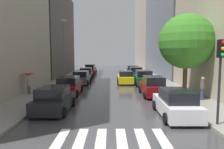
{
  "coord_description": "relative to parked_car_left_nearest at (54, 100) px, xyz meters",
  "views": [
    {
      "loc": [
        -0.02,
        -7.01,
        3.73
      ],
      "look_at": [
        0.13,
        19.56,
        1.11
      ],
      "focal_mm": 33.11,
      "sensor_mm": 36.0,
      "label": 1
    }
  ],
  "objects": [
    {
      "name": "parked_car_left_nearest",
      "position": [
        0.0,
        0.0,
        0.0
      ],
      "size": [
        2.23,
        4.16,
        1.65
      ],
      "rotation": [
        0.0,
        0.0,
        1.55
      ],
      "color": "black",
      "rests_on": "ground"
    },
    {
      "name": "parked_car_right_second",
      "position": [
        7.48,
        5.11,
        0.05
      ],
      "size": [
        2.08,
        4.36,
        1.76
      ],
      "rotation": [
        0.0,
        0.0,
        1.58
      ],
      "color": "maroon",
      "rests_on": "ground"
    },
    {
      "name": "parked_car_right_fifth",
      "position": [
        7.55,
        23.92,
        0.02
      ],
      "size": [
        2.17,
        4.57,
        1.7
      ],
      "rotation": [
        0.0,
        0.0,
        1.57
      ],
      "color": "black",
      "rests_on": "ground"
    },
    {
      "name": "parked_car_left_fourth",
      "position": [
        -0.24,
        19.33,
        -0.02
      ],
      "size": [
        2.25,
        4.49,
        1.6
      ],
      "rotation": [
        0.0,
        0.0,
        1.6
      ],
      "color": "maroon",
      "rests_on": "ground"
    },
    {
      "name": "sidewalk_left",
      "position": [
        -2.78,
        17.81,
        -0.7
      ],
      "size": [
        3.0,
        72.0,
        0.15
      ],
      "primitive_type": "cube",
      "color": "gray",
      "rests_on": "ground"
    },
    {
      "name": "building_right_mid",
      "position": [
        14.72,
        23.97,
        7.79
      ],
      "size": [
        6.0,
        20.23,
        17.13
      ],
      "primitive_type": "cube",
      "color": "slate",
      "rests_on": "ground"
    },
    {
      "name": "crosswalk_stripes",
      "position": [
        3.72,
        -4.31,
        -0.77
      ],
      "size": [
        4.95,
        2.2,
        0.01
      ],
      "color": "silver",
      "rests_on": "ground"
    },
    {
      "name": "taxi_midroad",
      "position": [
        5.55,
        13.0,
        -0.01
      ],
      "size": [
        2.1,
        4.37,
        1.81
      ],
      "rotation": [
        0.0,
        0.0,
        1.56
      ],
      "color": "yellow",
      "rests_on": "ground"
    },
    {
      "name": "building_right_far",
      "position": [
        14.72,
        45.32,
        10.4
      ],
      "size": [
        6.0,
        21.69,
        22.35
      ],
      "primitive_type": "cube",
      "color": "#9E9384",
      "rests_on": "ground"
    },
    {
      "name": "parked_car_right_fourth",
      "position": [
        7.44,
        17.71,
        0.07
      ],
      "size": [
        2.31,
        4.33,
        1.82
      ],
      "rotation": [
        0.0,
        0.0,
        1.53
      ],
      "color": "navy",
      "rests_on": "ground"
    },
    {
      "name": "parked_car_left_third",
      "position": [
        -0.0,
        12.61,
        -0.0
      ],
      "size": [
        2.15,
        4.3,
        1.64
      ],
      "rotation": [
        0.0,
        0.0,
        1.55
      ],
      "color": "#474C51",
      "rests_on": "ground"
    },
    {
      "name": "building_left_mid",
      "position": [
        -7.28,
        23.38,
        6.56
      ],
      "size": [
        6.0,
        17.32,
        14.66
      ],
      "primitive_type": "cube",
      "color": "#564C47",
      "rests_on": "ground"
    },
    {
      "name": "parked_car_left_fifth",
      "position": [
        -0.22,
        26.08,
        0.07
      ],
      "size": [
        2.19,
        4.7,
        1.8
      ],
      "rotation": [
        0.0,
        0.0,
        1.53
      ],
      "color": "maroon",
      "rests_on": "ground"
    },
    {
      "name": "parked_car_right_third",
      "position": [
        7.63,
        11.6,
        0.06
      ],
      "size": [
        2.13,
        4.72,
        1.8
      ],
      "rotation": [
        0.0,
        0.0,
        1.57
      ],
      "color": "#0C4C2D",
      "rests_on": "ground"
    },
    {
      "name": "pedestrian_foreground",
      "position": [
        -3.65,
        5.13,
        0.76
      ],
      "size": [
        1.03,
        1.03,
        1.87
      ],
      "rotation": [
        0.0,
        0.0,
        4.5
      ],
      "color": "brown",
      "rests_on": "sidewalk_left"
    },
    {
      "name": "ground_plane",
      "position": [
        3.72,
        17.81,
        -0.79
      ],
      "size": [
        28.0,
        72.0,
        0.04
      ],
      "primitive_type": "cube",
      "color": "#3D3D3F"
    },
    {
      "name": "sidewalk_right",
      "position": [
        10.22,
        17.81,
        -0.7
      ],
      "size": [
        3.0,
        72.0,
        0.15
      ],
      "primitive_type": "cube",
      "color": "gray",
      "rests_on": "ground"
    },
    {
      "name": "parked_car_right_nearest",
      "position": [
        7.59,
        -1.18,
        0.0
      ],
      "size": [
        2.14,
        4.41,
        1.66
      ],
      "rotation": [
        0.0,
        0.0,
        1.56
      ],
      "color": "silver",
      "rests_on": "ground"
    },
    {
      "name": "pedestrian_near_tree",
      "position": [
        10.89,
        2.77,
        0.35
      ],
      "size": [
        0.36,
        0.36,
        1.83
      ],
      "rotation": [
        0.0,
        0.0,
        2.02
      ],
      "color": "navy",
      "rests_on": "sidewalk_right"
    },
    {
      "name": "street_tree_right",
      "position": [
        10.06,
        4.33,
        4.02
      ],
      "size": [
        4.61,
        4.61,
        6.96
      ],
      "color": "#513823",
      "rests_on": "sidewalk_right"
    },
    {
      "name": "lamp_post_left",
      "position": [
        -1.83,
        11.4,
        3.72
      ],
      "size": [
        0.6,
        0.28,
        7.61
      ],
      "color": "#595B60",
      "rests_on": "sidewalk_left"
    },
    {
      "name": "parked_car_left_second",
      "position": [
        -0.22,
        5.92,
        0.0
      ],
      "size": [
        2.17,
        4.66,
        1.65
      ],
      "rotation": [
        0.0,
        0.0,
        1.58
      ],
      "color": "maroon",
      "rests_on": "ground"
    },
    {
      "name": "traffic_light_right_corner",
      "position": [
        9.17,
        -2.96,
        2.51
      ],
      "size": [
        0.3,
        0.42,
        4.3
      ],
      "color": "black",
      "rests_on": "sidewalk_right"
    }
  ]
}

